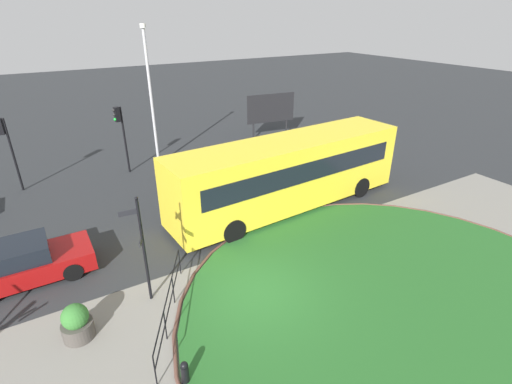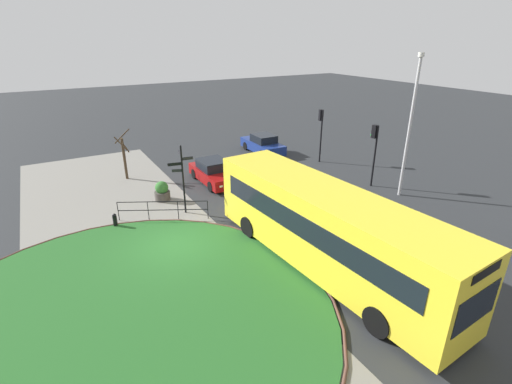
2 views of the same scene
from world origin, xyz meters
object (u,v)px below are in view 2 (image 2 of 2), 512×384
car_near_lane (263,144)px  lamppost_tall (410,123)px  bus_yellow (326,228)px  car_far_lane (214,172)px  traffic_light_far (374,142)px  planter_near_signpost (162,192)px  street_tree_bare (124,156)px  traffic_light_near (321,124)px  bollard_foreground (115,220)px  signpost_directional (182,175)px

car_near_lane → lamppost_tall: size_ratio=0.55×
bus_yellow → lamppost_tall: bearing=108.6°
car_near_lane → car_far_lane: (3.99, -5.97, -0.01)m
traffic_light_far → planter_near_signpost: (-4.17, -11.73, -2.24)m
car_near_lane → planter_near_signpost: bearing=118.5°
car_far_lane → street_tree_bare: (-3.38, -4.63, 0.90)m
bus_yellow → traffic_light_near: 13.80m
planter_near_signpost → car_near_lane: bearing=117.9°
bus_yellow → traffic_light_far: bearing=120.2°
lamppost_tall → car_near_lane: bearing=-167.5°
bollard_foreground → car_near_lane: 14.46m
bollard_foreground → traffic_light_near: size_ratio=0.19×
traffic_light_far → street_tree_bare: (-8.66, -12.70, -1.19)m
signpost_directional → bus_yellow: (7.46, 3.05, -0.36)m
car_near_lane → planter_near_signpost: size_ratio=3.86×
bollard_foreground → traffic_light_near: traffic_light_near is taller
bollard_foreground → car_far_lane: size_ratio=0.17×
car_far_lane → traffic_light_far: (5.28, 8.06, 2.10)m
street_tree_bare → traffic_light_far: bearing=55.7°
traffic_light_near → planter_near_signpost: traffic_light_near is taller
car_far_lane → street_tree_bare: bearing=-126.7°
signpost_directional → car_far_lane: 4.78m
bollard_foreground → street_tree_bare: bearing=163.2°
bus_yellow → lamppost_tall: (-3.49, 8.55, 2.43)m
bus_yellow → car_near_lane: bus_yellow is taller
signpost_directional → bollard_foreground: bearing=-92.4°
car_far_lane → bollard_foreground: bearing=-65.1°
signpost_directional → street_tree_bare: (-6.66, -1.48, -0.55)m
signpost_directional → traffic_light_near: bearing=106.2°
car_far_lane → lamppost_tall: (7.25, 8.46, 3.53)m
bollard_foreground → planter_near_signpost: size_ratio=0.65×
car_far_lane → traffic_light_near: (-0.08, 8.41, 2.10)m
street_tree_bare → traffic_light_near: bearing=75.8°
car_far_lane → street_tree_bare: street_tree_bare is taller
planter_near_signpost → car_far_lane: bearing=106.8°
bollard_foreground → lamppost_tall: 16.07m
lamppost_tall → bollard_foreground: bearing=-105.3°
car_far_lane → signpost_directional: bearing=-44.4°
car_far_lane → lamppost_tall: bearing=48.9°
signpost_directional → bus_yellow: 8.07m
car_near_lane → planter_near_signpost: (5.09, -9.64, -0.16)m
signpost_directional → car_near_lane: 11.75m
traffic_light_far → lamppost_tall: lamppost_tall is taller
signpost_directional → car_far_lane: (-3.28, 3.15, -1.45)m
signpost_directional → planter_near_signpost: (-2.18, -0.52, -1.60)m
signpost_directional → bus_yellow: signpost_directional is taller
bus_yellow → traffic_light_near: bearing=138.2°
bollard_foreground → signpost_directional: bearing=87.6°
signpost_directional → bollard_foreground: (-0.14, -3.46, -1.74)m
signpost_directional → traffic_light_near: traffic_light_near is taller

